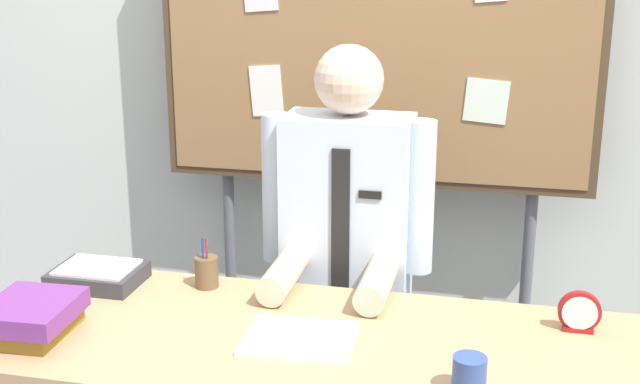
{
  "coord_description": "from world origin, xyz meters",
  "views": [
    {
      "loc": [
        0.49,
        -1.94,
        1.73
      ],
      "look_at": [
        0.0,
        0.17,
        1.09
      ],
      "focal_mm": 47.15,
      "sensor_mm": 36.0,
      "label": 1
    }
  ],
  "objects_px": {
    "person": "(346,282)",
    "paper_tray": "(98,275)",
    "pen_holder": "(207,272)",
    "bulletin_board": "(375,47)",
    "book_stack": "(32,317)",
    "desk_clock": "(579,313)",
    "coffee_mug": "(469,375)",
    "open_notebook": "(300,338)",
    "desk": "(306,369)"
  },
  "relations": [
    {
      "from": "open_notebook",
      "to": "paper_tray",
      "type": "relative_size",
      "value": 1.1
    },
    {
      "from": "desk_clock",
      "to": "open_notebook",
      "type": "bearing_deg",
      "value": -162.55
    },
    {
      "from": "desk",
      "to": "open_notebook",
      "type": "relative_size",
      "value": 6.17
    },
    {
      "from": "person",
      "to": "bulletin_board",
      "type": "relative_size",
      "value": 0.75
    },
    {
      "from": "open_notebook",
      "to": "desk_clock",
      "type": "bearing_deg",
      "value": 17.45
    },
    {
      "from": "desk",
      "to": "paper_tray",
      "type": "relative_size",
      "value": 6.78
    },
    {
      "from": "person",
      "to": "pen_holder",
      "type": "relative_size",
      "value": 9.01
    },
    {
      "from": "person",
      "to": "pen_holder",
      "type": "distance_m",
      "value": 0.48
    },
    {
      "from": "coffee_mug",
      "to": "person",
      "type": "bearing_deg",
      "value": 120.53
    },
    {
      "from": "bulletin_board",
      "to": "open_notebook",
      "type": "xyz_separation_m",
      "value": [
        -0.01,
        -1.06,
        -0.63
      ]
    },
    {
      "from": "desk",
      "to": "bulletin_board",
      "type": "relative_size",
      "value": 0.91
    },
    {
      "from": "coffee_mug",
      "to": "paper_tray",
      "type": "xyz_separation_m",
      "value": [
        -1.13,
        0.4,
        -0.02
      ]
    },
    {
      "from": "pen_holder",
      "to": "coffee_mug",
      "type": "bearing_deg",
      "value": -29.14
    },
    {
      "from": "person",
      "to": "coffee_mug",
      "type": "relative_size",
      "value": 16.17
    },
    {
      "from": "pen_holder",
      "to": "bulletin_board",
      "type": "bearing_deg",
      "value": 64.48
    },
    {
      "from": "desk_clock",
      "to": "pen_holder",
      "type": "xyz_separation_m",
      "value": [
        -1.07,
        0.06,
        -0.0
      ]
    },
    {
      "from": "book_stack",
      "to": "pen_holder",
      "type": "bearing_deg",
      "value": 51.42
    },
    {
      "from": "desk",
      "to": "desk_clock",
      "type": "distance_m",
      "value": 0.74
    },
    {
      "from": "open_notebook",
      "to": "desk_clock",
      "type": "height_order",
      "value": "desk_clock"
    },
    {
      "from": "desk",
      "to": "person",
      "type": "xyz_separation_m",
      "value": [
        0.0,
        0.55,
        0.03
      ]
    },
    {
      "from": "book_stack",
      "to": "desk_clock",
      "type": "relative_size",
      "value": 2.26
    },
    {
      "from": "bulletin_board",
      "to": "book_stack",
      "type": "bearing_deg",
      "value": -120.48
    },
    {
      "from": "open_notebook",
      "to": "desk_clock",
      "type": "relative_size",
      "value": 2.54
    },
    {
      "from": "desk_clock",
      "to": "pen_holder",
      "type": "distance_m",
      "value": 1.07
    },
    {
      "from": "desk",
      "to": "book_stack",
      "type": "height_order",
      "value": "book_stack"
    },
    {
      "from": "person",
      "to": "desk_clock",
      "type": "bearing_deg",
      "value": -26.33
    },
    {
      "from": "open_notebook",
      "to": "pen_holder",
      "type": "height_order",
      "value": "pen_holder"
    },
    {
      "from": "book_stack",
      "to": "paper_tray",
      "type": "xyz_separation_m",
      "value": [
        -0.0,
        0.36,
        -0.03
      ]
    },
    {
      "from": "desk",
      "to": "open_notebook",
      "type": "distance_m",
      "value": 0.1
    },
    {
      "from": "coffee_mug",
      "to": "pen_holder",
      "type": "relative_size",
      "value": 0.56
    },
    {
      "from": "bulletin_board",
      "to": "desk_clock",
      "type": "xyz_separation_m",
      "value": [
        0.7,
        -0.84,
        -0.59
      ]
    },
    {
      "from": "book_stack",
      "to": "coffee_mug",
      "type": "distance_m",
      "value": 1.13
    },
    {
      "from": "bulletin_board",
      "to": "open_notebook",
      "type": "height_order",
      "value": "bulletin_board"
    },
    {
      "from": "person",
      "to": "pen_holder",
      "type": "xyz_separation_m",
      "value": [
        -0.37,
        -0.29,
        0.12
      ]
    },
    {
      "from": "bulletin_board",
      "to": "paper_tray",
      "type": "height_order",
      "value": "bulletin_board"
    },
    {
      "from": "person",
      "to": "open_notebook",
      "type": "bearing_deg",
      "value": -91.12
    },
    {
      "from": "book_stack",
      "to": "pen_holder",
      "type": "xyz_separation_m",
      "value": [
        0.33,
        0.41,
        -0.0
      ]
    },
    {
      "from": "paper_tray",
      "to": "pen_holder",
      "type": "bearing_deg",
      "value": 9.01
    },
    {
      "from": "person",
      "to": "paper_tray",
      "type": "height_order",
      "value": "person"
    },
    {
      "from": "open_notebook",
      "to": "coffee_mug",
      "type": "relative_size",
      "value": 3.2
    },
    {
      "from": "desk",
      "to": "bulletin_board",
      "type": "bearing_deg",
      "value": 90.01
    },
    {
      "from": "person",
      "to": "desk_clock",
      "type": "relative_size",
      "value": 12.83
    },
    {
      "from": "bulletin_board",
      "to": "coffee_mug",
      "type": "relative_size",
      "value": 21.62
    },
    {
      "from": "book_stack",
      "to": "coffee_mug",
      "type": "bearing_deg",
      "value": -1.77
    },
    {
      "from": "book_stack",
      "to": "paper_tray",
      "type": "bearing_deg",
      "value": 90.1
    },
    {
      "from": "desk_clock",
      "to": "coffee_mug",
      "type": "height_order",
      "value": "desk_clock"
    },
    {
      "from": "desk",
      "to": "desk_clock",
      "type": "xyz_separation_m",
      "value": [
        0.7,
        0.2,
        0.14
      ]
    },
    {
      "from": "desk",
      "to": "book_stack",
      "type": "xyz_separation_m",
      "value": [
        -0.7,
        -0.15,
        0.14
      ]
    },
    {
      "from": "desk",
      "to": "paper_tray",
      "type": "xyz_separation_m",
      "value": [
        -0.7,
        0.21,
        0.12
      ]
    },
    {
      "from": "open_notebook",
      "to": "pen_holder",
      "type": "distance_m",
      "value": 0.46
    }
  ]
}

